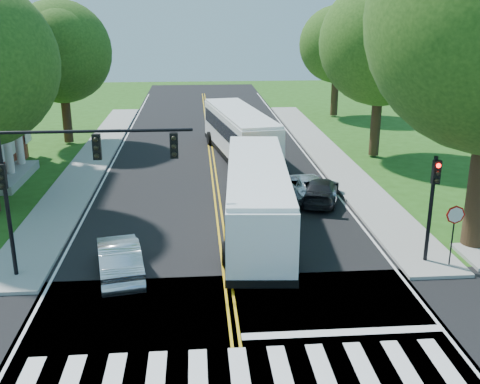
{
  "coord_description": "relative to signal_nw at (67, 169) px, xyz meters",
  "views": [
    {
      "loc": [
        -1.1,
        -13.94,
        9.92
      ],
      "look_at": [
        0.77,
        9.23,
        2.4
      ],
      "focal_mm": 42.0,
      "sensor_mm": 36.0,
      "label": 1
    }
  ],
  "objects": [
    {
      "name": "signal_ne",
      "position": [
        14.06,
        0.01,
        -1.41
      ],
      "size": [
        0.3,
        0.46,
        4.4
      ],
      "color": "black",
      "rests_on": "ground"
    },
    {
      "name": "stop_sign",
      "position": [
        14.86,
        -0.45,
        -2.35
      ],
      "size": [
        0.76,
        0.08,
        2.53
      ],
      "color": "black",
      "rests_on": "ground"
    },
    {
      "name": "tree_east_mid",
      "position": [
        17.36,
        17.57,
        3.48
      ],
      "size": [
        8.4,
        8.4,
        11.93
      ],
      "color": "#2E2212",
      "rests_on": "ground"
    },
    {
      "name": "crosswalk",
      "position": [
        5.86,
        -6.93,
        -4.36
      ],
      "size": [
        12.6,
        3.0,
        0.01
      ],
      "primitive_type": "cube",
      "color": "silver",
      "rests_on": "road"
    },
    {
      "name": "stop_bar",
      "position": [
        9.36,
        -4.83,
        -4.36
      ],
      "size": [
        6.6,
        0.4,
        0.01
      ],
      "primitive_type": "cube",
      "color": "silver",
      "rests_on": "road"
    },
    {
      "name": "tree_east_far",
      "position": [
        18.36,
        33.57,
        2.48
      ],
      "size": [
        7.2,
        7.2,
        10.34
      ],
      "color": "#2E2212",
      "rests_on": "ground"
    },
    {
      "name": "edge_line_w",
      "position": [
        -0.94,
        15.57,
        -4.36
      ],
      "size": [
        0.12,
        70.0,
        0.01
      ],
      "primitive_type": "cube",
      "color": "silver",
      "rests_on": "road"
    },
    {
      "name": "bus_lead",
      "position": [
        7.54,
        4.24,
        -2.66
      ],
      "size": [
        3.74,
        12.66,
        3.23
      ],
      "rotation": [
        0.0,
        0.0,
        3.06
      ],
      "color": "white",
      "rests_on": "road"
    },
    {
      "name": "ground",
      "position": [
        5.86,
        -6.43,
        -4.38
      ],
      "size": [
        140.0,
        140.0,
        0.0
      ],
      "primitive_type": "plane",
      "color": "#224C13",
      "rests_on": "ground"
    },
    {
      "name": "signal_nw",
      "position": [
        0.0,
        0.0,
        0.0
      ],
      "size": [
        7.15,
        0.46,
        5.66
      ],
      "color": "black",
      "rests_on": "ground"
    },
    {
      "name": "edge_line_e",
      "position": [
        12.66,
        15.57,
        -4.36
      ],
      "size": [
        0.12,
        70.0,
        0.01
      ],
      "primitive_type": "cube",
      "color": "silver",
      "rests_on": "road"
    },
    {
      "name": "road",
      "position": [
        5.86,
        11.57,
        -4.37
      ],
      "size": [
        14.0,
        96.0,
        0.01
      ],
      "primitive_type": "cube",
      "color": "black",
      "rests_on": "ground"
    },
    {
      "name": "suv",
      "position": [
        10.77,
        8.93,
        -3.7
      ],
      "size": [
        2.67,
        4.98,
        1.33
      ],
      "primitive_type": "imported",
      "rotation": [
        0.0,
        0.0,
        3.24
      ],
      "color": "silver",
      "rests_on": "road"
    },
    {
      "name": "bus_follow",
      "position": [
        7.84,
        18.47,
        -2.64
      ],
      "size": [
        4.68,
        12.9,
        3.27
      ],
      "rotation": [
        0.0,
        0.0,
        3.3
      ],
      "color": "white",
      "rests_on": "road"
    },
    {
      "name": "center_line",
      "position": [
        5.86,
        15.57,
        -4.36
      ],
      "size": [
        0.36,
        70.0,
        0.01
      ],
      "primitive_type": "cube",
      "color": "gold",
      "rests_on": "road"
    },
    {
      "name": "hatchback",
      "position": [
        1.67,
        -0.08,
        -3.63
      ],
      "size": [
        2.42,
        4.72,
        1.48
      ],
      "primitive_type": "imported",
      "rotation": [
        0.0,
        0.0,
        3.34
      ],
      "color": "silver",
      "rests_on": "road"
    },
    {
      "name": "tree_west_far",
      "position": [
        -5.14,
        23.57,
        2.62
      ],
      "size": [
        7.6,
        7.6,
        10.67
      ],
      "color": "#2E2212",
      "rests_on": "ground"
    },
    {
      "name": "sidewalk_nw",
      "position": [
        -2.44,
        18.57,
        -4.3
      ],
      "size": [
        2.6,
        40.0,
        0.15
      ],
      "primitive_type": "cube",
      "color": "gray",
      "rests_on": "ground"
    },
    {
      "name": "dark_sedan",
      "position": [
        11.43,
        8.11,
        -3.72
      ],
      "size": [
        3.08,
        4.83,
        1.3
      ],
      "primitive_type": "imported",
      "rotation": [
        0.0,
        0.0,
        2.84
      ],
      "color": "black",
      "rests_on": "road"
    },
    {
      "name": "cross_road",
      "position": [
        5.86,
        -6.43,
        -4.37
      ],
      "size": [
        60.0,
        12.0,
        0.01
      ],
      "primitive_type": "cube",
      "color": "black",
      "rests_on": "ground"
    },
    {
      "name": "sidewalk_ne",
      "position": [
        14.16,
        18.57,
        -4.3
      ],
      "size": [
        2.6,
        40.0,
        0.15
      ],
      "primitive_type": "cube",
      "color": "gray",
      "rests_on": "ground"
    }
  ]
}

